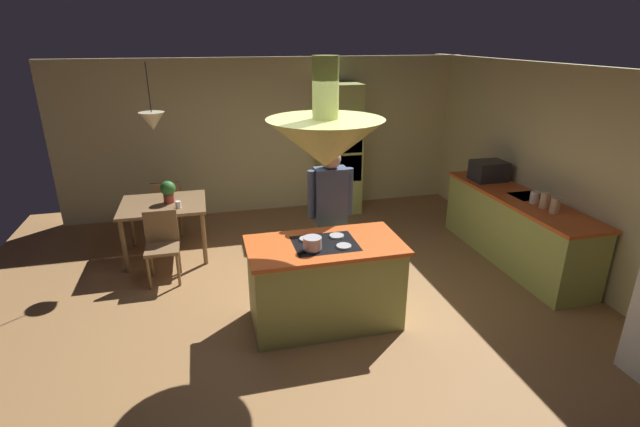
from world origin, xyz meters
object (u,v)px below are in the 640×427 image
Objects in this scene: chair_facing_island at (162,241)px; potted_plant_on_table at (168,191)px; canister_flour at (555,206)px; chair_by_back_wall at (168,204)px; canister_tea at (535,197)px; oven_tower at (339,150)px; microwave_on_counter at (489,171)px; cooking_pot_on_cooktop at (312,243)px; person_at_island at (330,211)px; dining_table at (164,210)px; canister_sugar at (545,200)px; cup_on_table at (178,205)px; kitchen_island at (325,283)px.

chair_facing_island is 2.90× the size of potted_plant_on_table.
canister_flour is at bearing -23.49° from potted_plant_on_table.
canister_tea reaches higher than chair_by_back_wall.
oven_tower is 2.95m from potted_plant_on_table.
oven_tower is 4.68× the size of microwave_on_counter.
chair_by_back_wall is at bearing 117.78° from cooking_pot_on_cooktop.
person_at_island is at bearing 63.72° from cooking_pot_on_cooktop.
canister_flour is 1.02× the size of cooking_pot_on_cooktop.
dining_table is at bearing 160.98° from canister_tea.
canister_tea is at bearing -57.28° from oven_tower.
person_at_island is 1.97× the size of chair_facing_island.
person_at_island is at bearing 168.86° from canister_flour.
canister_sugar reaches higher than potted_plant_on_table.
microwave_on_counter is (2.60, 0.86, 0.06)m from person_at_island.
person_at_island is 8.82× the size of canister_sugar.
cooking_pot_on_cooktop is (1.33, -1.99, 0.18)m from cup_on_table.
chair_facing_island is (-1.70, 1.41, 0.04)m from kitchen_island.
chair_facing_island is 0.59m from cup_on_table.
chair_by_back_wall is 0.81m from potted_plant_on_table.
chair_by_back_wall is at bearing 164.69° from microwave_on_counter.
canister_sugar is (4.33, -1.51, 0.20)m from cup_on_table.
canister_flour is 1.24× the size of canister_tea.
dining_table is 12.33× the size of cup_on_table.
canister_tea is at bearing -3.34° from person_at_island.
canister_sugar reaches higher than canister_tea.
cup_on_table is at bearing 175.86° from microwave_on_counter.
kitchen_island is 5.25× the size of potted_plant_on_table.
kitchen_island is at bearing -108.74° from oven_tower.
person_at_island is at bearing -37.47° from potted_plant_on_table.
chair_by_back_wall is 5.18m from canister_sugar.
chair_by_back_wall is 2.90× the size of potted_plant_on_table.
canister_flour is 0.36m from canister_tea.
microwave_on_counter is (0.00, 1.02, 0.07)m from canister_tea.
kitchen_island reaches higher than chair_facing_island.
canister_flour reaches higher than cup_on_table.
dining_table is at bearing 157.02° from canister_flour.
canister_tea is at bearing 153.55° from chair_by_back_wall.
potted_plant_on_table is 0.65× the size of microwave_on_counter.
canister_flour is (4.33, -1.69, 0.20)m from cup_on_table.
kitchen_island is at bearing 39.09° from cooking_pot_on_cooktop.
person_at_island reaches higher than canister_tea.
canister_flour is (2.60, -0.51, 0.01)m from person_at_island.
cup_on_table is at bearing 65.39° from chair_facing_island.
potted_plant_on_table is at bearing 127.43° from kitchen_island.
canister_flour reaches higher than canister_tea.
cup_on_table is at bearing 128.65° from kitchen_island.
canister_tea is (4.54, -2.26, 0.48)m from chair_by_back_wall.
potted_plant_on_table is (0.08, 0.01, 0.26)m from dining_table.
chair_facing_island is at bearing 164.82° from canister_flour.
oven_tower is 11.09× the size of canister_sugar.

